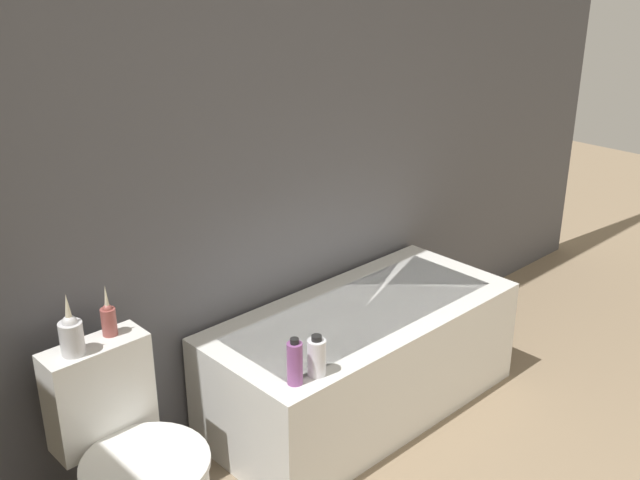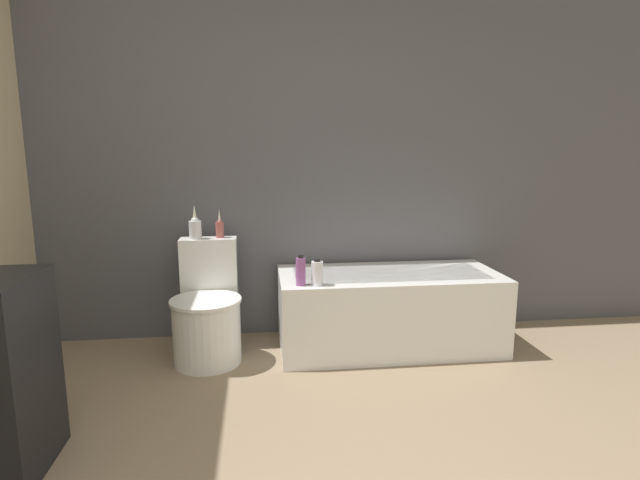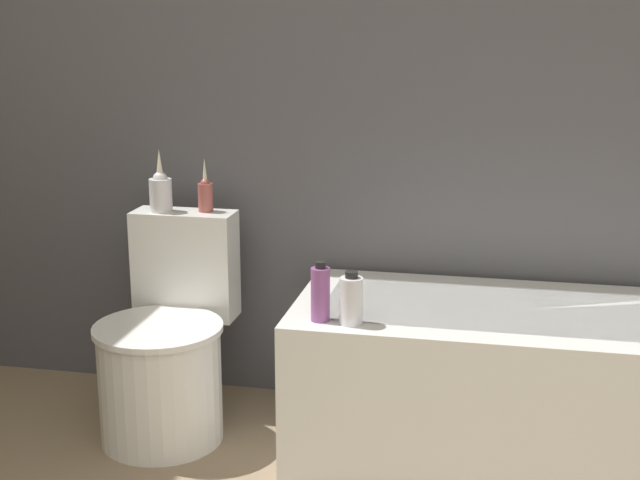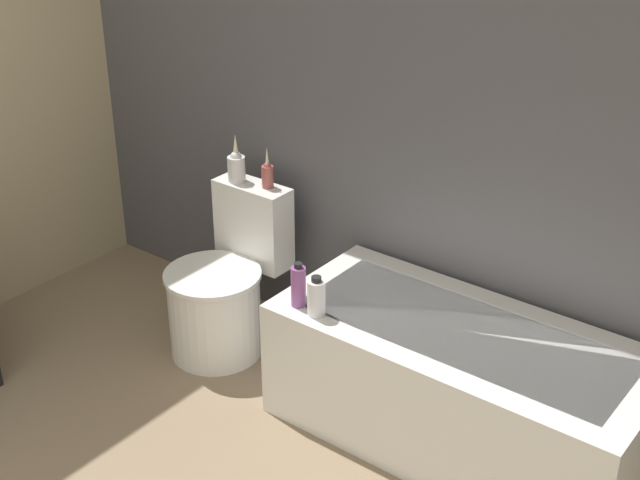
% 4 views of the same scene
% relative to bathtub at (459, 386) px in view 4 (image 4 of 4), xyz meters
% --- Properties ---
extents(wall_back_tiled, '(6.40, 0.06, 2.60)m').
position_rel_bathtub_xyz_m(wall_back_tiled, '(-0.83, 0.38, 1.04)').
color(wall_back_tiled, '#4C4C51').
rests_on(wall_back_tiled, ground_plane).
extents(bathtub, '(1.46, 0.66, 0.51)m').
position_rel_bathtub_xyz_m(bathtub, '(0.00, 0.00, 0.00)').
color(bathtub, white).
rests_on(bathtub, ground).
extents(toilet, '(0.44, 0.57, 0.74)m').
position_rel_bathtub_xyz_m(toilet, '(-1.19, -0.06, 0.03)').
color(toilet, white).
rests_on(toilet, ground).
extents(vase_gold, '(0.08, 0.08, 0.22)m').
position_rel_bathtub_xyz_m(vase_gold, '(-1.26, 0.14, 0.56)').
color(vase_gold, silver).
rests_on(vase_gold, toilet).
extents(vase_silver, '(0.05, 0.05, 0.19)m').
position_rel_bathtub_xyz_m(vase_silver, '(-1.11, 0.18, 0.55)').
color(vase_silver, '#994C47').
rests_on(vase_silver, toilet).
extents(shampoo_bottle_tall, '(0.06, 0.06, 0.19)m').
position_rel_bathtub_xyz_m(shampoo_bottle_tall, '(-0.61, -0.23, 0.34)').
color(shampoo_bottle_tall, '#8C4C8C').
rests_on(shampoo_bottle_tall, bathtub).
extents(shampoo_bottle_short, '(0.07, 0.07, 0.17)m').
position_rel_bathtub_xyz_m(shampoo_bottle_short, '(-0.51, -0.24, 0.33)').
color(shampoo_bottle_short, silver).
rests_on(shampoo_bottle_short, bathtub).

